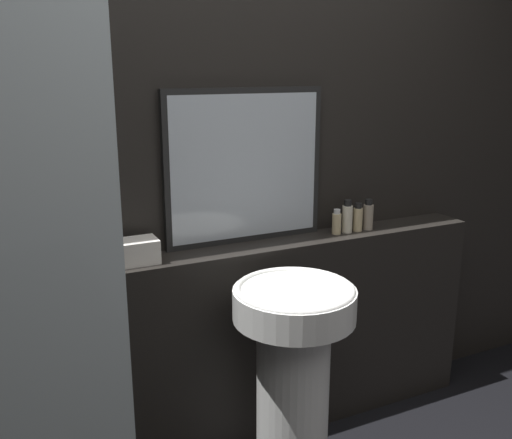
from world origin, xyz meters
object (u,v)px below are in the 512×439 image
at_px(shampoo_bottle, 337,223).
at_px(lotion_bottle, 358,218).
at_px(towel_stack, 131,252).
at_px(mirror, 245,167).
at_px(pedestal_sink, 293,375).
at_px(conditioner_bottle, 347,217).
at_px(body_wash_bottle, 368,215).

height_order(shampoo_bottle, lotion_bottle, lotion_bottle).
bearing_deg(shampoo_bottle, towel_stack, 180.00).
xyz_separation_m(mirror, towel_stack, (-0.53, -0.08, -0.29)).
height_order(mirror, towel_stack, mirror).
height_order(pedestal_sink, mirror, mirror).
distance_m(shampoo_bottle, conditioner_bottle, 0.06).
xyz_separation_m(pedestal_sink, towel_stack, (-0.50, 0.43, 0.44)).
xyz_separation_m(shampoo_bottle, lotion_bottle, (0.12, 0.00, 0.01)).
bearing_deg(pedestal_sink, mirror, 85.91).
bearing_deg(body_wash_bottle, conditioner_bottle, -180.00).
xyz_separation_m(mirror, conditioner_bottle, (0.49, -0.08, -0.26)).
bearing_deg(lotion_bottle, body_wash_bottle, 0.00).
relative_size(pedestal_sink, towel_stack, 4.34).
bearing_deg(mirror, towel_stack, -171.20).
bearing_deg(towel_stack, conditioner_bottle, -0.00).
bearing_deg(shampoo_bottle, pedestal_sink, -137.17).
height_order(mirror, shampoo_bottle, mirror).
bearing_deg(mirror, conditioner_bottle, -9.63).
bearing_deg(pedestal_sink, conditioner_bottle, 39.46).
xyz_separation_m(pedestal_sink, lotion_bottle, (0.58, 0.43, 0.46)).
distance_m(shampoo_bottle, lotion_bottle, 0.12).
bearing_deg(towel_stack, mirror, 8.80).
distance_m(conditioner_bottle, lotion_bottle, 0.06).
relative_size(shampoo_bottle, body_wash_bottle, 0.80).
relative_size(conditioner_bottle, body_wash_bottle, 1.06).
relative_size(pedestal_sink, shampoo_bottle, 7.63).
bearing_deg(pedestal_sink, lotion_bottle, 36.46).
height_order(shampoo_bottle, body_wash_bottle, body_wash_bottle).
bearing_deg(shampoo_bottle, conditioner_bottle, -0.00).
relative_size(mirror, lotion_bottle, 5.44).
relative_size(towel_stack, shampoo_bottle, 1.76).
bearing_deg(mirror, pedestal_sink, -94.09).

